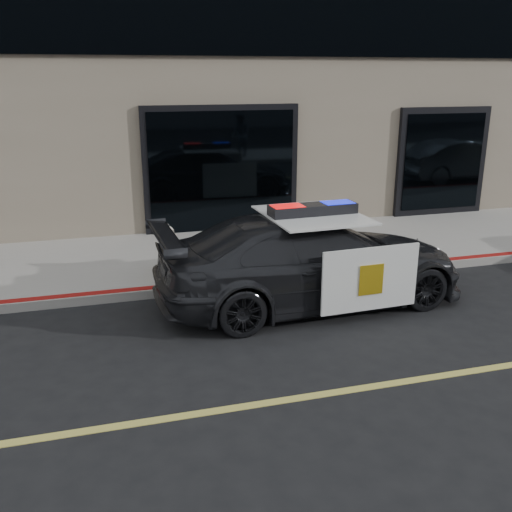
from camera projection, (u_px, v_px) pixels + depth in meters
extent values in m
plane|color=black|center=(430.00, 378.00, 6.85)|extent=(120.00, 120.00, 0.00)
cube|color=gray|center=(289.00, 249.00, 11.64)|extent=(60.00, 3.50, 0.15)
imported|color=black|center=(311.00, 260.00, 8.93)|extent=(2.45, 5.09, 1.42)
cube|color=white|center=(370.00, 279.00, 8.15)|extent=(1.52, 0.11, 0.95)
cube|color=white|center=(313.00, 241.00, 10.00)|extent=(1.52, 0.11, 0.95)
cube|color=white|center=(313.00, 215.00, 8.71)|extent=(1.50, 1.77, 0.02)
cube|color=gold|center=(371.00, 280.00, 8.13)|extent=(0.38, 0.03, 0.45)
cube|color=black|center=(313.00, 210.00, 8.68)|extent=(1.38, 0.42, 0.17)
cube|color=red|center=(287.00, 211.00, 8.55)|extent=(0.49, 0.33, 0.15)
cube|color=#0C19CC|center=(337.00, 207.00, 8.80)|extent=(0.49, 0.33, 0.15)
cylinder|color=silver|center=(169.00, 271.00, 9.98)|extent=(0.40, 0.40, 0.09)
cylinder|color=silver|center=(168.00, 253.00, 9.88)|extent=(0.29, 0.29, 0.56)
cylinder|color=silver|center=(167.00, 237.00, 9.79)|extent=(0.35, 0.35, 0.07)
sphere|color=silver|center=(167.00, 233.00, 9.77)|extent=(0.26, 0.26, 0.26)
cylinder|color=silver|center=(167.00, 227.00, 9.74)|extent=(0.08, 0.08, 0.08)
cylinder|color=silver|center=(166.00, 246.00, 10.04)|extent=(0.15, 0.13, 0.15)
cylinder|color=silver|center=(169.00, 252.00, 9.69)|extent=(0.15, 0.13, 0.15)
cylinder|color=silver|center=(170.00, 257.00, 9.68)|extent=(0.19, 0.16, 0.19)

